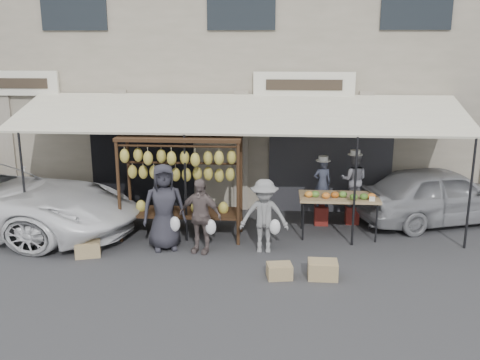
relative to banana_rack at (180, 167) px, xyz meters
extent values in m
plane|color=#2D2D30|center=(1.13, -1.34, -1.57)|extent=(90.00, 90.00, 0.00)
cube|color=#A29583|center=(1.13, 5.16, 1.93)|extent=(24.00, 6.00, 7.00)
cube|color=#232328|center=(3.33, 2.12, -0.32)|extent=(3.00, 0.10, 2.50)
cube|color=black|center=(-1.37, 2.12, -0.32)|extent=(2.60, 0.10, 2.50)
cube|color=silver|center=(2.63, 2.06, 1.58)|extent=(2.40, 0.10, 0.60)
cube|color=silver|center=(-4.37, 2.06, 1.58)|extent=(2.00, 0.10, 0.60)
cube|color=beige|center=(1.13, 0.96, 1.03)|extent=(10.00, 2.34, 0.63)
cylinder|color=black|center=(-3.37, -0.19, -0.42)|extent=(0.05, 0.05, 2.30)
cylinder|color=black|center=(0.13, -0.19, -0.42)|extent=(0.05, 0.05, 2.30)
cylinder|color=black|center=(3.63, -0.19, -0.42)|extent=(0.05, 0.05, 2.30)
cylinder|color=black|center=(5.93, -0.19, -0.42)|extent=(0.05, 0.05, 2.30)
cylinder|color=black|center=(-1.25, -0.35, -0.47)|extent=(0.07, 0.07, 2.20)
cylinder|color=black|center=(1.25, -0.35, -0.47)|extent=(0.07, 0.07, 2.20)
cylinder|color=black|center=(-1.25, 0.45, -0.47)|extent=(0.07, 0.07, 2.20)
cylinder|color=black|center=(1.25, 0.45, -0.47)|extent=(0.07, 0.07, 2.20)
cube|color=black|center=(0.00, 0.05, 0.63)|extent=(2.60, 0.90, 0.07)
cylinder|color=black|center=(0.00, -0.30, 0.51)|extent=(2.50, 0.05, 0.05)
cylinder|color=black|center=(0.00, 0.40, 0.51)|extent=(2.50, 0.05, 0.05)
cylinder|color=black|center=(0.00, 0.05, 0.08)|extent=(2.50, 0.05, 0.05)
cube|color=black|center=(0.00, 0.05, -1.02)|extent=(2.50, 0.80, 0.05)
ellipsoid|color=#D0C64C|center=(-1.10, -0.30, 0.29)|extent=(0.20, 0.18, 0.30)
ellipsoid|color=#D0C64C|center=(-0.86, -0.15, 0.28)|extent=(0.20, 0.18, 0.30)
ellipsoid|color=#D0C64C|center=(-0.61, -0.30, 0.25)|extent=(0.20, 0.18, 0.30)
ellipsoid|color=#D0C64C|center=(-0.37, -0.15, 0.27)|extent=(0.20, 0.18, 0.30)
ellipsoid|color=#D0C64C|center=(-0.12, -0.30, 0.25)|extent=(0.20, 0.18, 0.30)
ellipsoid|color=#D0C64C|center=(0.12, -0.15, 0.24)|extent=(0.20, 0.18, 0.30)
ellipsoid|color=#D0C64C|center=(0.37, -0.30, 0.23)|extent=(0.20, 0.18, 0.30)
ellipsoid|color=#D0C64C|center=(0.61, -0.15, 0.24)|extent=(0.20, 0.18, 0.30)
ellipsoid|color=#D0C64C|center=(0.86, -0.30, 0.28)|extent=(0.20, 0.18, 0.30)
ellipsoid|color=#D0C64C|center=(1.10, -0.15, 0.27)|extent=(0.20, 0.18, 0.30)
ellipsoid|color=#D0C64C|center=(-1.05, 0.05, -0.13)|extent=(0.20, 0.18, 0.30)
ellipsoid|color=#D0C64C|center=(-0.82, 0.05, -0.13)|extent=(0.20, 0.18, 0.30)
ellipsoid|color=#D0C64C|center=(-0.58, 0.05, -0.13)|extent=(0.20, 0.18, 0.30)
ellipsoid|color=#D0C64C|center=(-0.35, 0.05, -0.16)|extent=(0.20, 0.18, 0.30)
ellipsoid|color=#D0C64C|center=(-0.12, 0.05, -0.18)|extent=(0.20, 0.18, 0.30)
ellipsoid|color=#D0C64C|center=(0.12, 0.05, -0.18)|extent=(0.20, 0.18, 0.30)
ellipsoid|color=#D0C64C|center=(0.35, 0.05, -0.14)|extent=(0.20, 0.18, 0.30)
ellipsoid|color=#D0C64C|center=(0.58, 0.05, -0.14)|extent=(0.20, 0.18, 0.30)
ellipsoid|color=#D0C64C|center=(0.82, 0.05, -0.18)|extent=(0.20, 0.18, 0.30)
ellipsoid|color=#D0C64C|center=(1.05, 0.05, -0.15)|extent=(0.20, 0.18, 0.30)
cube|color=tan|center=(3.38, 0.38, -0.69)|extent=(1.70, 0.90, 0.05)
cylinder|color=black|center=(2.61, 0.01, -1.14)|extent=(0.04, 0.04, 0.85)
cylinder|color=black|center=(4.15, 0.01, -1.14)|extent=(0.04, 0.04, 0.85)
cylinder|color=black|center=(2.61, 0.75, -1.14)|extent=(0.04, 0.04, 0.85)
cylinder|color=black|center=(4.15, 0.75, -1.14)|extent=(0.04, 0.04, 0.85)
ellipsoid|color=orange|center=(2.72, 0.23, -0.60)|extent=(0.18, 0.14, 0.14)
ellipsoid|color=#598C33|center=(2.87, 0.25, -0.60)|extent=(0.18, 0.14, 0.14)
ellipsoid|color=orange|center=(3.08, 0.16, -0.60)|extent=(0.18, 0.14, 0.14)
ellipsoid|color=#B25919|center=(3.28, 0.23, -0.60)|extent=(0.18, 0.14, 0.14)
ellipsoid|color=#598C33|center=(3.45, 0.27, -0.60)|extent=(0.18, 0.14, 0.14)
ellipsoid|color=#477226|center=(3.66, 0.09, -0.60)|extent=(0.18, 0.14, 0.14)
ellipsoid|color=#477226|center=(3.88, 0.14, -0.60)|extent=(0.18, 0.14, 0.14)
ellipsoid|color=orange|center=(4.04, 0.16, -0.60)|extent=(0.18, 0.14, 0.14)
imported|color=#34394A|center=(3.08, 1.10, -0.57)|extent=(0.45, 0.33, 1.12)
imported|color=slate|center=(3.80, 1.23, -0.52)|extent=(0.68, 0.57, 1.25)
imported|color=#292830|center=(-0.23, -0.66, -0.68)|extent=(1.00, 0.81, 1.78)
imported|color=#665755|center=(0.52, -0.78, -0.80)|extent=(0.96, 0.59, 1.53)
imported|color=gray|center=(1.80, -0.69, -0.81)|extent=(0.99, 0.58, 1.51)
cube|color=maroon|center=(3.08, 1.10, -1.35)|extent=(0.36, 0.36, 0.44)
cube|color=maroon|center=(3.80, 1.23, -1.36)|extent=(0.38, 0.38, 0.43)
cube|color=tan|center=(2.12, -1.92, -1.44)|extent=(0.49, 0.40, 0.26)
cube|color=tan|center=(2.90, -1.86, -1.41)|extent=(0.53, 0.41, 0.32)
cube|color=tan|center=(-1.68, -1.17, -1.42)|extent=(0.57, 0.49, 0.29)
imported|color=#96969B|center=(5.85, 1.45, -0.89)|extent=(4.29, 2.80, 1.36)
camera|label=1|loc=(2.07, -10.85, 2.55)|focal=40.00mm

